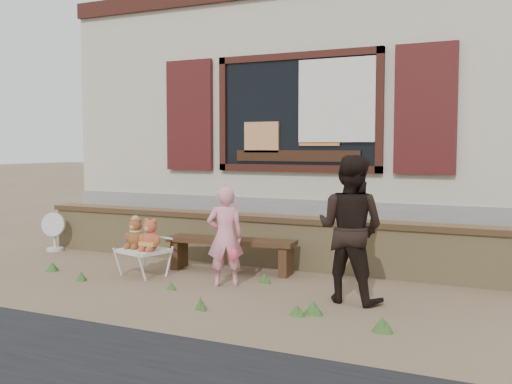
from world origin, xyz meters
The scene contains 11 objects.
ground centered at (0.00, 0.00, 0.00)m, with size 80.00×80.00×0.00m, color brown.
shopfront centered at (0.00, 4.49, 2.00)m, with size 8.04×5.13×4.00m.
brick_wall centered at (0.00, 1.00, 0.34)m, with size 7.10×0.36×0.67m.
bench centered at (-0.28, 0.45, 0.31)m, with size 1.67×0.52×0.42m.
folding_chair centered at (-1.12, -0.22, 0.30)m, with size 0.64×0.59×0.33m.
teddy_bear_left centered at (-1.25, -0.19, 0.52)m, with size 0.28×0.24×0.38m, color brown, non-canonical shape.
teddy_bear_right centered at (-0.98, -0.26, 0.52)m, with size 0.29×0.25×0.39m, color #97452A, non-canonical shape.
child centered at (0.02, -0.25, 0.56)m, with size 0.41×0.27×1.12m, color pink.
adult centered at (1.48, -0.29, 0.74)m, with size 0.72×0.56×1.48m, color black.
fan_left centered at (-3.38, 0.64, 0.29)m, with size 0.37×0.24×0.58m.
grass_tufts centered at (0.32, -0.78, 0.06)m, with size 4.53×1.42×0.13m.
Camera 1 is at (3.21, -6.07, 1.56)m, focal length 42.00 mm.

